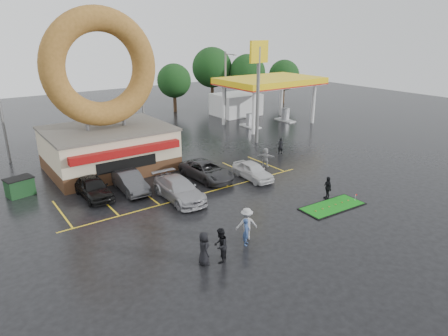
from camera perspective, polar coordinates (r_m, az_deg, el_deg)
ground at (r=27.24m, az=-0.19°, el=-6.21°), size 120.00×120.00×0.00m
donut_shop at (r=35.63m, az=-16.51°, el=6.76°), size 10.20×8.70×13.50m
gas_station at (r=53.99m, az=4.38°, el=10.73°), size 12.30×13.65×5.90m
shell_sign at (r=42.27m, az=4.94°, el=13.35°), size 2.20×0.36×10.60m
streetlight_left at (r=40.80m, az=-29.26°, el=7.07°), size 0.40×2.21×9.00m
streetlight_mid at (r=45.38m, az=-11.58°, el=10.13°), size 0.40×2.21×9.00m
streetlight_right at (r=52.18m, az=0.25°, el=11.68°), size 0.40×2.21×9.00m
tree_far_a at (r=64.53m, az=3.36°, el=13.49°), size 5.60×5.60×8.00m
tree_far_b at (r=67.05m, az=8.56°, el=12.97°), size 4.90×4.90×7.00m
tree_far_c at (r=65.33m, az=-1.72°, el=14.16°), size 6.30×6.30×9.00m
tree_far_d at (r=59.64m, az=-7.15°, el=12.26°), size 4.90×4.90×7.00m
car_black at (r=30.66m, az=-18.19°, el=-2.64°), size 1.92×4.60×1.56m
car_dgrey at (r=31.09m, az=-13.31°, el=-1.92°), size 1.73×4.60×1.50m
car_silver at (r=28.98m, az=-6.43°, el=-3.03°), size 2.29×5.41×1.56m
car_grey at (r=32.68m, az=-2.50°, el=-0.37°), size 2.88×5.47×1.47m
car_white at (r=32.78m, az=4.14°, el=-0.39°), size 1.85×4.23×1.42m
person_blue at (r=23.01m, az=3.20°, el=-9.07°), size 0.70×0.69×1.64m
person_blackjkt at (r=21.39m, az=-0.51°, el=-10.98°), size 1.17×1.16×1.91m
person_hoodie at (r=23.50m, az=3.26°, el=-7.96°), size 1.46×1.19×1.97m
person_bystander at (r=21.23m, az=-2.90°, el=-11.37°), size 0.76×1.00×1.84m
person_cameraman at (r=29.86m, az=14.58°, el=-2.74°), size 0.77×1.07×1.68m
person_walker_near at (r=35.73m, az=5.94°, el=1.51°), size 1.45×1.54×1.74m
person_walker_far at (r=39.58m, az=8.06°, el=3.14°), size 0.68×0.54×1.66m
dumpster at (r=33.15m, az=-27.15°, el=-2.45°), size 2.02×1.57×1.30m
putting_green at (r=28.90m, az=15.22°, el=-5.29°), size 4.85×2.26×0.60m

